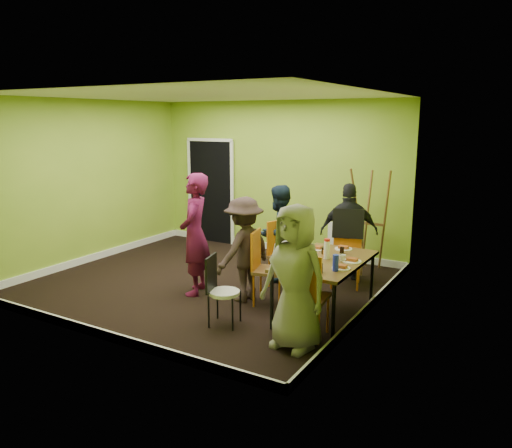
{
  "coord_description": "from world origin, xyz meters",
  "views": [
    {
      "loc": [
        4.33,
        -5.94,
        2.48
      ],
      "look_at": [
        0.85,
        0.0,
        1.02
      ],
      "focal_mm": 35.0,
      "sensor_mm": 36.0,
      "label": 1
    }
  ],
  "objects_px": {
    "dining_table": "(326,264)",
    "person_front_end": "(295,277)",
    "easel": "(370,221)",
    "person_back_end": "(349,232)",
    "chair_left_near": "(264,263)",
    "blue_bottle": "(336,263)",
    "chair_back_end": "(348,231)",
    "person_left_near": "(244,249)",
    "orange_bottle": "(324,253)",
    "chair_front_end": "(307,291)",
    "chair_left_far": "(282,250)",
    "thermos": "(327,250)",
    "person_standing": "(195,234)",
    "person_left_far": "(278,233)",
    "chair_bentwood": "(220,287)"
  },
  "relations": [
    {
      "from": "person_left_near",
      "to": "person_back_end",
      "type": "height_order",
      "value": "person_back_end"
    },
    {
      "from": "chair_back_end",
      "to": "person_back_end",
      "type": "xyz_separation_m",
      "value": [
        -0.05,
        0.18,
        -0.05
      ]
    },
    {
      "from": "chair_front_end",
      "to": "easel",
      "type": "distance_m",
      "value": 2.9
    },
    {
      "from": "dining_table",
      "to": "person_back_end",
      "type": "height_order",
      "value": "person_back_end"
    },
    {
      "from": "orange_bottle",
      "to": "chair_front_end",
      "type": "bearing_deg",
      "value": -79.75
    },
    {
      "from": "thermos",
      "to": "chair_bentwood",
      "type": "bearing_deg",
      "value": -137.49
    },
    {
      "from": "chair_front_end",
      "to": "easel",
      "type": "bearing_deg",
      "value": 87.96
    },
    {
      "from": "chair_left_far",
      "to": "dining_table",
      "type": "bearing_deg",
      "value": 71.27
    },
    {
      "from": "person_left_near",
      "to": "chair_back_end",
      "type": "bearing_deg",
      "value": 157.84
    },
    {
      "from": "chair_back_end",
      "to": "orange_bottle",
      "type": "relative_size",
      "value": 15.06
    },
    {
      "from": "chair_left_far",
      "to": "person_front_end",
      "type": "height_order",
      "value": "person_front_end"
    },
    {
      "from": "blue_bottle",
      "to": "orange_bottle",
      "type": "bearing_deg",
      "value": 124.09
    },
    {
      "from": "dining_table",
      "to": "easel",
      "type": "relative_size",
      "value": 0.88
    },
    {
      "from": "chair_bentwood",
      "to": "chair_left_far",
      "type": "bearing_deg",
      "value": 165.8
    },
    {
      "from": "easel",
      "to": "person_back_end",
      "type": "xyz_separation_m",
      "value": [
        -0.16,
        -0.54,
        -0.08
      ]
    },
    {
      "from": "person_left_far",
      "to": "person_back_end",
      "type": "xyz_separation_m",
      "value": [
        0.91,
        0.63,
        0.01
      ]
    },
    {
      "from": "chair_left_near",
      "to": "person_standing",
      "type": "relative_size",
      "value": 0.58
    },
    {
      "from": "chair_back_end",
      "to": "easel",
      "type": "relative_size",
      "value": 0.67
    },
    {
      "from": "easel",
      "to": "thermos",
      "type": "bearing_deg",
      "value": -86.71
    },
    {
      "from": "chair_left_near",
      "to": "thermos",
      "type": "distance_m",
      "value": 0.94
    },
    {
      "from": "orange_bottle",
      "to": "person_left_near",
      "type": "height_order",
      "value": "person_left_near"
    },
    {
      "from": "orange_bottle",
      "to": "person_left_near",
      "type": "relative_size",
      "value": 0.05
    },
    {
      "from": "person_left_far",
      "to": "person_front_end",
      "type": "height_order",
      "value": "person_front_end"
    },
    {
      "from": "chair_back_end",
      "to": "chair_front_end",
      "type": "xyz_separation_m",
      "value": [
        0.31,
        -2.16,
        -0.23
      ]
    },
    {
      "from": "thermos",
      "to": "person_standing",
      "type": "xyz_separation_m",
      "value": [
        -1.94,
        -0.17,
        0.0
      ]
    },
    {
      "from": "chair_back_end",
      "to": "chair_left_far",
      "type": "bearing_deg",
      "value": 24.1
    },
    {
      "from": "dining_table",
      "to": "person_left_far",
      "type": "height_order",
      "value": "person_left_far"
    },
    {
      "from": "chair_left_far",
      "to": "person_front_end",
      "type": "xyz_separation_m",
      "value": [
        1.07,
        -1.75,
        0.25
      ]
    },
    {
      "from": "person_left_near",
      "to": "person_front_end",
      "type": "relative_size",
      "value": 0.9
    },
    {
      "from": "chair_left_far",
      "to": "thermos",
      "type": "xyz_separation_m",
      "value": [
        1.01,
        -0.73,
        0.31
      ]
    },
    {
      "from": "person_back_end",
      "to": "chair_bentwood",
      "type": "bearing_deg",
      "value": 49.68
    },
    {
      "from": "chair_left_near",
      "to": "blue_bottle",
      "type": "height_order",
      "value": "chair_left_near"
    },
    {
      "from": "chair_left_near",
      "to": "blue_bottle",
      "type": "distance_m",
      "value": 1.27
    },
    {
      "from": "thermos",
      "to": "person_front_end",
      "type": "bearing_deg",
      "value": -86.84
    },
    {
      "from": "chair_left_far",
      "to": "chair_bentwood",
      "type": "relative_size",
      "value": 1.15
    },
    {
      "from": "dining_table",
      "to": "orange_bottle",
      "type": "distance_m",
      "value": 0.19
    },
    {
      "from": "chair_bentwood",
      "to": "chair_left_near",
      "type": "bearing_deg",
      "value": 158.19
    },
    {
      "from": "chair_bentwood",
      "to": "person_back_end",
      "type": "xyz_separation_m",
      "value": [
        0.73,
        2.49,
        0.28
      ]
    },
    {
      "from": "blue_bottle",
      "to": "person_left_near",
      "type": "distance_m",
      "value": 1.53
    },
    {
      "from": "chair_back_end",
      "to": "person_back_end",
      "type": "distance_m",
      "value": 0.19
    },
    {
      "from": "chair_left_far",
      "to": "person_left_near",
      "type": "relative_size",
      "value": 0.69
    },
    {
      "from": "chair_left_near",
      "to": "person_left_far",
      "type": "height_order",
      "value": "person_left_far"
    },
    {
      "from": "chair_left_near",
      "to": "blue_bottle",
      "type": "relative_size",
      "value": 5.19
    },
    {
      "from": "person_back_end",
      "to": "chair_left_far",
      "type": "bearing_deg",
      "value": 24.82
    },
    {
      "from": "person_standing",
      "to": "chair_left_far",
      "type": "bearing_deg",
      "value": 111.0
    },
    {
      "from": "person_back_end",
      "to": "person_left_far",
      "type": "bearing_deg",
      "value": 10.56
    },
    {
      "from": "chair_back_end",
      "to": "person_front_end",
      "type": "bearing_deg",
      "value": 80.66
    },
    {
      "from": "dining_table",
      "to": "person_left_near",
      "type": "bearing_deg",
      "value": -179.64
    },
    {
      "from": "dining_table",
      "to": "chair_back_end",
      "type": "relative_size",
      "value": 1.32
    },
    {
      "from": "dining_table",
      "to": "person_front_end",
      "type": "height_order",
      "value": "person_front_end"
    }
  ]
}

